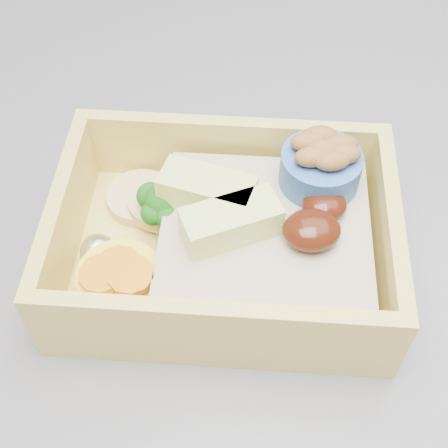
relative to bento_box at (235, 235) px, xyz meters
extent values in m
cube|color=#3C3D42|center=(0.04, 0.00, -0.05)|extent=(1.24, 0.84, 0.04)
cube|color=#DBC65A|center=(-0.01, 0.00, -0.02)|extent=(0.23, 0.18, 0.01)
cube|color=#DBC65A|center=(0.01, 0.07, 0.01)|extent=(0.20, 0.05, 0.05)
cube|color=#DBC65A|center=(-0.02, -0.07, 0.01)|extent=(0.20, 0.05, 0.05)
cube|color=#DBC65A|center=(0.09, -0.02, 0.01)|extent=(0.03, 0.13, 0.05)
cube|color=#DBC65A|center=(-0.10, 0.02, 0.01)|extent=(0.03, 0.13, 0.05)
cube|color=tan|center=(0.02, -0.01, 0.00)|extent=(0.14, 0.13, 0.03)
ellipsoid|color=#381308|center=(0.04, -0.02, 0.02)|extent=(0.04, 0.03, 0.02)
ellipsoid|color=#381308|center=(0.05, 0.00, 0.02)|extent=(0.03, 0.03, 0.02)
cube|color=#D5F07D|center=(0.00, -0.01, 0.02)|extent=(0.06, 0.04, 0.02)
cube|color=#D5F07D|center=(-0.02, 0.02, 0.02)|extent=(0.06, 0.05, 0.02)
cylinder|color=#6E9E55|center=(-0.04, 0.02, -0.01)|extent=(0.01, 0.01, 0.02)
sphere|color=#186316|center=(-0.04, 0.02, 0.01)|extent=(0.02, 0.02, 0.02)
sphere|color=#186316|center=(-0.03, 0.02, 0.01)|extent=(0.02, 0.02, 0.02)
sphere|color=#186316|center=(-0.05, 0.03, 0.01)|extent=(0.02, 0.02, 0.02)
sphere|color=#186316|center=(-0.04, 0.01, 0.01)|extent=(0.02, 0.02, 0.02)
sphere|color=#186316|center=(-0.05, 0.02, 0.01)|extent=(0.02, 0.02, 0.02)
sphere|color=#186316|center=(-0.04, 0.03, 0.01)|extent=(0.02, 0.02, 0.02)
cylinder|color=yellow|center=(-0.07, -0.02, -0.01)|extent=(0.05, 0.05, 0.02)
cylinder|color=orange|center=(-0.07, -0.02, 0.01)|extent=(0.03, 0.03, 0.00)
cylinder|color=orange|center=(-0.08, -0.03, 0.01)|extent=(0.03, 0.03, 0.00)
cylinder|color=orange|center=(-0.06, -0.03, 0.01)|extent=(0.03, 0.03, 0.00)
cylinder|color=tan|center=(-0.06, 0.05, -0.01)|extent=(0.05, 0.05, 0.01)
cylinder|color=tan|center=(-0.04, 0.04, -0.01)|extent=(0.05, 0.05, 0.01)
ellipsoid|color=silver|center=(-0.02, 0.05, -0.01)|extent=(0.02, 0.02, 0.02)
ellipsoid|color=silver|center=(-0.08, 0.00, -0.01)|extent=(0.02, 0.02, 0.02)
cylinder|color=#3260AD|center=(0.06, 0.03, 0.03)|extent=(0.05, 0.05, 0.02)
ellipsoid|color=brown|center=(0.06, 0.03, 0.04)|extent=(0.02, 0.02, 0.01)
ellipsoid|color=brown|center=(0.07, 0.03, 0.04)|extent=(0.02, 0.02, 0.01)
ellipsoid|color=brown|center=(0.05, 0.03, 0.04)|extent=(0.02, 0.02, 0.01)
ellipsoid|color=brown|center=(0.06, 0.02, 0.04)|extent=(0.02, 0.02, 0.01)
ellipsoid|color=brown|center=(0.05, 0.02, 0.04)|extent=(0.02, 0.02, 0.01)
ellipsoid|color=brown|center=(0.07, 0.02, 0.04)|extent=(0.02, 0.02, 0.01)
ellipsoid|color=brown|center=(0.06, 0.04, 0.04)|extent=(0.02, 0.02, 0.01)
camera|label=1|loc=(-0.03, -0.23, 0.31)|focal=50.00mm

